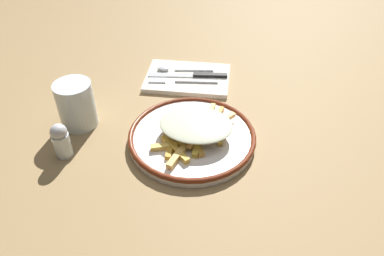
{
  "coord_description": "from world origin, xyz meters",
  "views": [
    {
      "loc": [
        -0.6,
        -0.03,
        0.54
      ],
      "look_at": [
        0.0,
        0.0,
        0.04
      ],
      "focal_mm": 34.8,
      "sensor_mm": 36.0,
      "label": 1
    }
  ],
  "objects_px": {
    "plate": "(192,137)",
    "water_glass": "(76,105)",
    "knife": "(195,75)",
    "napkin": "(188,78)",
    "fork": "(182,81)",
    "spoon": "(175,69)",
    "fries_heap": "(196,128)",
    "salt_shaker": "(61,140)"
  },
  "relations": [
    {
      "from": "fork",
      "to": "spoon",
      "type": "xyz_separation_m",
      "value": [
        0.05,
        0.02,
        0.0
      ]
    },
    {
      "from": "knife",
      "to": "spoon",
      "type": "xyz_separation_m",
      "value": [
        0.03,
        0.05,
        0.0
      ]
    },
    {
      "from": "plate",
      "to": "fries_heap",
      "type": "distance_m",
      "value": 0.03
    },
    {
      "from": "fork",
      "to": "water_glass",
      "type": "relative_size",
      "value": 1.65
    },
    {
      "from": "fries_heap",
      "to": "napkin",
      "type": "distance_m",
      "value": 0.25
    },
    {
      "from": "fries_heap",
      "to": "spoon",
      "type": "xyz_separation_m",
      "value": [
        0.27,
        0.07,
        -0.02
      ]
    },
    {
      "from": "plate",
      "to": "fork",
      "type": "bearing_deg",
      "value": 9.81
    },
    {
      "from": "napkin",
      "to": "plate",
      "type": "bearing_deg",
      "value": -174.11
    },
    {
      "from": "fries_heap",
      "to": "fork",
      "type": "distance_m",
      "value": 0.23
    },
    {
      "from": "spoon",
      "to": "fork",
      "type": "bearing_deg",
      "value": -157.51
    },
    {
      "from": "plate",
      "to": "water_glass",
      "type": "xyz_separation_m",
      "value": [
        0.05,
        0.26,
        0.04
      ]
    },
    {
      "from": "plate",
      "to": "fork",
      "type": "distance_m",
      "value": 0.22
    },
    {
      "from": "plate",
      "to": "spoon",
      "type": "bearing_deg",
      "value": 12.49
    },
    {
      "from": "plate",
      "to": "napkin",
      "type": "distance_m",
      "value": 0.25
    },
    {
      "from": "plate",
      "to": "knife",
      "type": "xyz_separation_m",
      "value": [
        0.25,
        0.01,
        0.0
      ]
    },
    {
      "from": "fork",
      "to": "knife",
      "type": "bearing_deg",
      "value": -47.56
    },
    {
      "from": "plate",
      "to": "water_glass",
      "type": "distance_m",
      "value": 0.27
    },
    {
      "from": "fries_heap",
      "to": "salt_shaker",
      "type": "bearing_deg",
      "value": 101.16
    },
    {
      "from": "fries_heap",
      "to": "knife",
      "type": "relative_size",
      "value": 0.99
    },
    {
      "from": "fork",
      "to": "spoon",
      "type": "height_order",
      "value": "spoon"
    },
    {
      "from": "water_glass",
      "to": "spoon",
      "type": "bearing_deg",
      "value": -41.22
    },
    {
      "from": "fries_heap",
      "to": "napkin",
      "type": "bearing_deg",
      "value": 7.6
    },
    {
      "from": "salt_shaker",
      "to": "plate",
      "type": "bearing_deg",
      "value": -77.78
    },
    {
      "from": "napkin",
      "to": "spoon",
      "type": "height_order",
      "value": "spoon"
    },
    {
      "from": "fork",
      "to": "knife",
      "type": "relative_size",
      "value": 0.84
    },
    {
      "from": "fries_heap",
      "to": "fork",
      "type": "bearing_deg",
      "value": 11.63
    },
    {
      "from": "napkin",
      "to": "water_glass",
      "type": "distance_m",
      "value": 0.31
    },
    {
      "from": "napkin",
      "to": "fries_heap",
      "type": "bearing_deg",
      "value": -172.4
    },
    {
      "from": "napkin",
      "to": "knife",
      "type": "xyz_separation_m",
      "value": [
        0.0,
        -0.02,
        0.01
      ]
    },
    {
      "from": "fork",
      "to": "knife",
      "type": "height_order",
      "value": "knife"
    },
    {
      "from": "salt_shaker",
      "to": "knife",
      "type": "bearing_deg",
      "value": -40.16
    },
    {
      "from": "fork",
      "to": "spoon",
      "type": "bearing_deg",
      "value": 22.49
    },
    {
      "from": "plate",
      "to": "fork",
      "type": "xyz_separation_m",
      "value": [
        0.22,
        0.04,
        0.0
      ]
    },
    {
      "from": "water_glass",
      "to": "fries_heap",
      "type": "bearing_deg",
      "value": -100.55
    },
    {
      "from": "fries_heap",
      "to": "spoon",
      "type": "height_order",
      "value": "fries_heap"
    },
    {
      "from": "fork",
      "to": "salt_shaker",
      "type": "bearing_deg",
      "value": 140.72
    },
    {
      "from": "fork",
      "to": "salt_shaker",
      "type": "height_order",
      "value": "salt_shaker"
    },
    {
      "from": "plate",
      "to": "fries_heap",
      "type": "bearing_deg",
      "value": -113.76
    },
    {
      "from": "knife",
      "to": "spoon",
      "type": "distance_m",
      "value": 0.06
    },
    {
      "from": "plate",
      "to": "knife",
      "type": "relative_size",
      "value": 1.3
    },
    {
      "from": "water_glass",
      "to": "napkin",
      "type": "bearing_deg",
      "value": -49.45
    },
    {
      "from": "plate",
      "to": "napkin",
      "type": "height_order",
      "value": "plate"
    }
  ]
}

